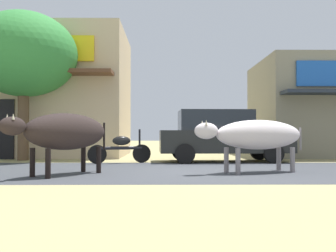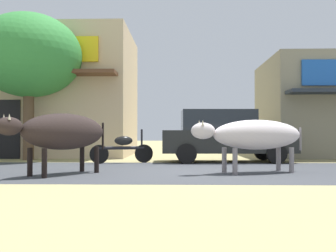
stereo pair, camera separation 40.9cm
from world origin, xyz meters
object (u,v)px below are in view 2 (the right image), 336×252
object	(u,v)px
parked_hatchback_car	(224,135)
cow_near_brown	(63,132)
roadside_tree	(29,56)
cow_far_dark	(255,135)
parked_motorcycle	(123,148)

from	to	relation	value
parked_hatchback_car	cow_near_brown	distance (m)	5.68
roadside_tree	cow_far_dark	xyz separation A→B (m)	(6.89, -4.20, -2.69)
cow_near_brown	cow_far_dark	size ratio (longest dim) A/B	0.88
roadside_tree	parked_hatchback_car	size ratio (longest dim) A/B	1.20
parked_hatchback_car	cow_far_dark	world-z (taller)	parked_hatchback_car
cow_far_dark	parked_hatchback_car	bearing A→B (deg)	95.03
roadside_tree	parked_motorcycle	size ratio (longest dim) A/B	2.70
parked_hatchback_car	cow_near_brown	xyz separation A→B (m)	(-3.98, -4.05, 0.09)
roadside_tree	cow_near_brown	size ratio (longest dim) A/B	2.05
parked_hatchback_car	parked_motorcycle	distance (m)	3.24
cow_near_brown	cow_far_dark	world-z (taller)	cow_near_brown
cow_far_dark	parked_motorcycle	bearing A→B (deg)	140.25
parked_hatchback_car	cow_near_brown	size ratio (longest dim) A/B	1.72
cow_far_dark	roadside_tree	bearing A→B (deg)	148.62
roadside_tree	cow_near_brown	xyz separation A→B (m)	(2.60, -4.74, -2.62)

